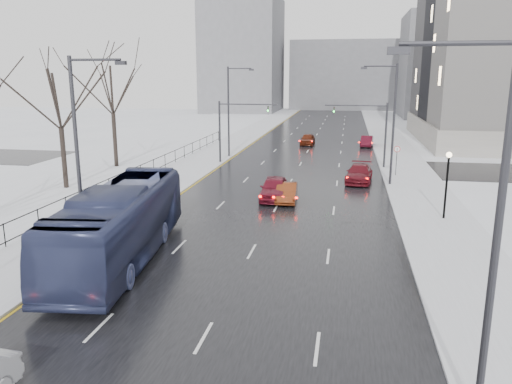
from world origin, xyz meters
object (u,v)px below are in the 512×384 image
Objects in this scene: streetlight_r_mid at (391,119)px; sedan_center_near at (274,188)px; streetlight_l_far at (230,107)px; streetlight_r_near at (488,223)px; lamppost_r_mid at (447,176)px; sedan_right_near at (287,192)px; no_uturn_sign at (397,152)px; sedan_right_distant at (367,141)px; tree_park_d at (67,189)px; sedan_center_far at (308,139)px; streetlight_l_near at (81,148)px; mast_signal_right at (375,127)px; bus at (121,223)px; sedan_right_far at (359,173)px; tree_park_e at (117,167)px.

sedan_center_near is at bearing -142.98° from streetlight_r_mid.
streetlight_r_near is at bearing -68.75° from streetlight_l_far.
sedan_right_near is at bearing 164.10° from lamppost_r_mid.
streetlight_l_far is 29.30m from lamppost_r_mid.
streetlight_l_far is at bearing 111.30° from sedan_right_near.
no_uturn_sign is 19.80m from sedan_right_distant.
tree_park_d is 34.59m from sedan_center_far.
lamppost_r_mid is at bearing -20.69° from sedan_center_near.
sedan_center_near is 1.12m from sedan_right_near.
streetlight_l_near is at bearing -152.45° from lamppost_r_mid.
sedan_center_far is at bearing 115.93° from no_uturn_sign.
lamppost_r_mid is 0.66× the size of mast_signal_right.
bus is at bearing -50.87° from tree_park_d.
tree_park_d is 27.24m from streetlight_r_mid.
streetlight_l_near reaches higher than sedan_right_distant.
sedan_center_far is at bearing 88.64° from sedan_right_near.
sedan_right_far is 1.19× the size of sedan_center_far.
streetlight_r_near is 2.44× the size of sedan_right_near.
no_uturn_sign is (17.37, -8.00, -3.32)m from streetlight_l_far.
bus reaches higher than sedan_right_distant.
tree_park_e is at bearing 145.32° from sedan_center_near.
streetlight_r_near is 19.15m from streetlight_l_near.
sedan_right_far is (12.05, 21.18, -1.13)m from bus.
lamppost_r_mid reaches higher than bus.
bus is at bearing -116.44° from sedan_center_near.
lamppost_r_mid is 0.32× the size of bus.
tree_park_e is 1.35× the size of streetlight_l_far.
sedan_center_far is (0.00, 30.48, -0.10)m from sedan_center_near.
streetlight_l_near reaches higher than bus.
sedan_center_near is 0.96× the size of sedan_right_far.
mast_signal_right is at bearing 57.56° from bus.
tree_park_d is 17.33m from sedan_center_near.
streetlight_r_mid is 10.73m from lamppost_r_mid.
lamppost_r_mid reaches higher than sedan_center_near.
lamppost_r_mid is at bearing 81.94° from streetlight_r_near.
tree_park_e is at bearing 171.37° from streetlight_r_mid.
streetlight_l_far is 20.61m from sedan_center_near.
no_uturn_sign is 0.54× the size of sedan_center_near.
tree_park_d is at bearing 172.09° from lamppost_r_mid.
streetlight_r_near reaches higher than mast_signal_right.
tree_park_e is at bearing 92.29° from tree_park_d.
tree_park_d is at bearing -150.88° from mast_signal_right.
tree_park_d is 1.25× the size of streetlight_l_far.
lamppost_r_mid is 20.05m from bus.
tree_park_e is at bearing -141.43° from streetlight_l_far.
no_uturn_sign is (27.40, 0.00, 2.30)m from tree_park_e.
sedan_center_far is at bearing 75.79° from bus.
sedan_right_far is at bearing -72.90° from sedan_center_far.
bus is at bearing -86.50° from streetlight_l_far.
lamppost_r_mid is 0.82× the size of sedan_right_far.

